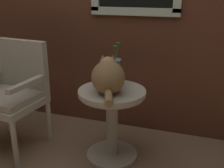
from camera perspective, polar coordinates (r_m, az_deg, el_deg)
name	(u,v)px	position (r m, az deg, el deg)	size (l,w,h in m)	color
ground_plane	(71,164)	(2.40, -8.49, -15.90)	(6.00, 6.00, 0.00)	#7F6047
wicker_side_table	(112,112)	(2.27, 0.00, -5.84)	(0.54, 0.54, 0.60)	#B2A893
wicker_chair	(13,90)	(2.56, -19.65, -1.12)	(0.58, 0.54, 0.94)	#B2A893
cat	(108,76)	(2.10, -0.80, 1.62)	(0.33, 0.55, 0.26)	olive
pewter_vase_with_ivy	(115,72)	(2.30, 0.64, 2.48)	(0.15, 0.15, 0.35)	gray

